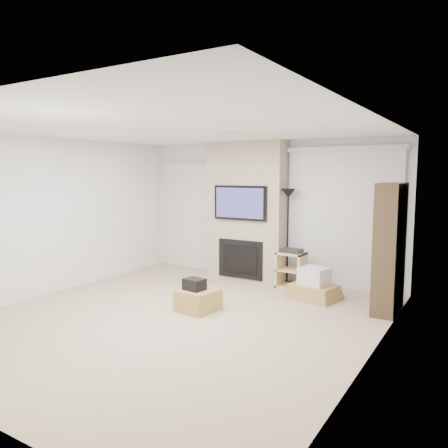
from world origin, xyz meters
The scene contains 15 objects.
floor centered at (0.00, 0.00, 0.00)m, with size 5.00×5.50×0.00m, color tan.
ceiling centered at (0.00, 0.00, 2.50)m, with size 5.00×5.50×0.00m, color white.
wall_back centered at (0.00, 2.75, 1.25)m, with size 5.00×2.50×0.00m, color white.
wall_left centered at (-2.50, 0.00, 1.25)m, with size 5.50×2.50×0.00m, color white.
wall_right centered at (2.50, 0.00, 1.25)m, with size 5.50×2.50×0.00m, color white.
hvac_vent centered at (0.40, 0.80, 2.50)m, with size 0.35×0.18×0.01m, color silver.
ottoman centered at (0.05, 0.42, 0.15)m, with size 0.50×0.50×0.30m, color #B19249.
black_bag centered at (0.01, 0.38, 0.38)m, with size 0.28×0.22×0.16m, color black.
fireplace_wall centered at (-0.35, 2.54, 1.24)m, with size 1.50×0.47×2.50m.
entry_door centered at (-1.80, 2.71, 1.05)m, with size 1.02×0.11×2.14m.
vertical_blinds centered at (1.40, 2.70, 1.27)m, with size 1.98×0.10×2.37m.
floor_lamp centered at (0.52, 2.47, 1.31)m, with size 0.25×0.25×1.67m.
av_stand centered at (0.67, 2.29, 0.35)m, with size 0.45×0.38×0.66m.
box_stack centered at (1.24, 1.82, 0.19)m, with size 0.83×0.68×0.49m.
bookshelf centered at (2.34, 1.77, 0.90)m, with size 0.30×0.80×1.80m.
Camera 1 is at (3.50, -4.49, 1.93)m, focal length 35.00 mm.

